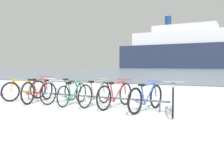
# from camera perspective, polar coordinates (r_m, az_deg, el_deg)

# --- Properties ---
(ground) EXTENTS (80.00, 132.00, 0.08)m
(ground) POSITION_cam_1_polar(r_m,az_deg,el_deg) (58.58, 19.51, 0.90)
(ground) COLOR silver
(bike_rack) EXTENTS (5.04, 0.54, 0.31)m
(bike_rack) POSITION_cam_1_polar(r_m,az_deg,el_deg) (7.16, -6.57, -5.16)
(bike_rack) COLOR #4C5156
(bike_rack) RESTS_ON ground
(bicycle_0) EXTENTS (0.67, 1.56, 0.75)m
(bicycle_0) POSITION_cam_1_polar(r_m,az_deg,el_deg) (8.72, -20.00, -3.50)
(bicycle_0) COLOR black
(bicycle_0) RESTS_ON ground
(bicycle_1) EXTENTS (0.46, 1.78, 0.81)m
(bicycle_1) POSITION_cam_1_polar(r_m,az_deg,el_deg) (8.13, -17.11, -3.69)
(bicycle_1) COLOR black
(bicycle_1) RESTS_ON ground
(bicycle_2) EXTENTS (0.46, 1.72, 0.80)m
(bicycle_2) POSITION_cam_1_polar(r_m,az_deg,el_deg) (7.82, -12.15, -3.89)
(bicycle_2) COLOR black
(bicycle_2) RESTS_ON ground
(bicycle_3) EXTENTS (0.46, 1.59, 0.74)m
(bicycle_3) POSITION_cam_1_polar(r_m,az_deg,el_deg) (7.33, -9.29, -4.48)
(bicycle_3) COLOR black
(bicycle_3) RESTS_ON ground
(bicycle_4) EXTENTS (0.46, 1.67, 0.79)m
(bicycle_4) POSITION_cam_1_polar(r_m,az_deg,el_deg) (7.09, -3.96, -4.52)
(bicycle_4) COLOR black
(bicycle_4) RESTS_ON ground
(bicycle_5) EXTENTS (0.54, 1.72, 0.78)m
(bicycle_5) POSITION_cam_1_polar(r_m,az_deg,el_deg) (6.76, 0.87, -4.89)
(bicycle_5) COLOR black
(bicycle_5) RESTS_ON ground
(bicycle_6) EXTENTS (0.61, 1.69, 0.77)m
(bicycle_6) POSITION_cam_1_polar(r_m,az_deg,el_deg) (6.30, 8.15, -5.49)
(bicycle_6) COLOR black
(bicycle_6) RESTS_ON ground
(bicycle_7) EXTENTS (0.46, 1.65, 0.82)m
(bicycle_7) POSITION_cam_1_polar(r_m,az_deg,el_deg) (6.07, 14.30, -5.59)
(bicycle_7) COLOR black
(bicycle_7) RESTS_ON ground
(ferry_ship) EXTENTS (50.71, 18.74, 19.62)m
(ferry_ship) POSITION_cam_1_polar(r_m,az_deg,el_deg) (92.30, 17.33, 5.48)
(ferry_ship) COLOR #232D47
(ferry_ship) RESTS_ON ground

